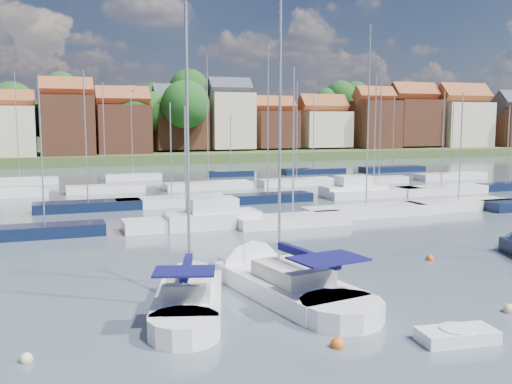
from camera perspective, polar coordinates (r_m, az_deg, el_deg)
name	(u,v)px	position (r m, az deg, el deg)	size (l,w,h in m)	color
ground	(210,193)	(63.36, -4.60, -0.12)	(260.00, 260.00, 0.00)	#3F4D56
sailboat_left	(191,294)	(25.56, -6.55, -10.14)	(5.48, 10.44, 13.80)	white
sailboat_centre	(266,278)	(27.97, 1.03, -8.60)	(5.59, 13.30, 17.47)	white
tender	(457,336)	(22.38, 19.46, -13.38)	(2.94, 1.64, 0.60)	white
buoy_a	(27,362)	(21.08, -21.97, -15.48)	(0.43, 0.43, 0.43)	beige
buoy_b	(338,347)	(20.99, 8.17, -15.12)	(0.52, 0.52, 0.52)	#D85914
buoy_c	(334,311)	(24.65, 7.82, -11.70)	(0.50, 0.50, 0.50)	#D85914
buoy_d	(509,312)	(26.46, 24.01, -10.93)	(0.51, 0.51, 0.51)	beige
buoy_e	(430,260)	(34.41, 16.99, -6.52)	(0.44, 0.44, 0.44)	#D85914
marina_field	(240,194)	(59.25, -1.58, -0.18)	(79.62, 41.41, 15.93)	white
far_shore_town	(125,134)	(154.49, -13.00, 5.66)	(212.46, 90.00, 22.27)	#3C5028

